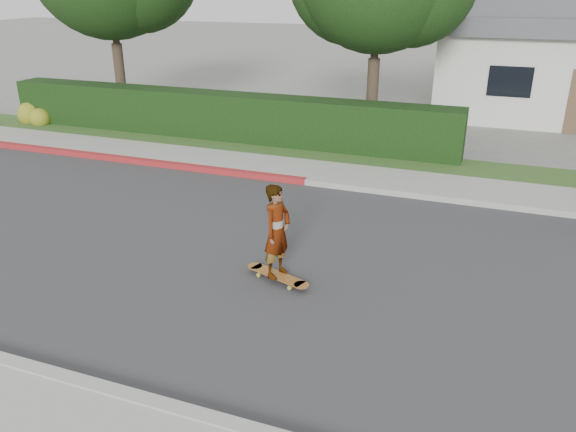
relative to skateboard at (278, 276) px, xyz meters
name	(u,v)px	position (x,y,z in m)	size (l,w,h in m)	color
ground	(188,245)	(-2.15, 0.73, -0.11)	(120.00, 120.00, 0.00)	slate
road	(188,245)	(-2.15, 0.73, -0.11)	(60.00, 8.00, 0.01)	#2D2D30
curb_near	(26,369)	(-2.15, -3.37, -0.04)	(60.00, 0.20, 0.15)	#9E9E99
curb_far	(269,177)	(-2.15, 4.83, -0.04)	(60.00, 0.20, 0.15)	#9E9E99
curb_red_section	(106,157)	(-7.15, 4.83, -0.03)	(12.00, 0.21, 0.15)	maroon
sidewalk_far	(281,168)	(-2.15, 5.73, -0.05)	(60.00, 1.60, 0.12)	gray
planting_strip	(301,152)	(-2.15, 7.33, -0.06)	(60.00, 1.60, 0.10)	#2D4C1E
hedge	(218,117)	(-5.15, 7.93, 0.64)	(15.00, 1.00, 1.50)	black
flowering_shrub	(34,116)	(-12.15, 7.46, 0.22)	(1.40, 1.00, 0.90)	#2D4C19
skateboard	(278,276)	(0.00, 0.00, 0.00)	(1.29, 0.65, 0.12)	gold
skateboarder	(277,231)	(0.00, 0.00, 0.81)	(0.58, 0.38, 1.59)	white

